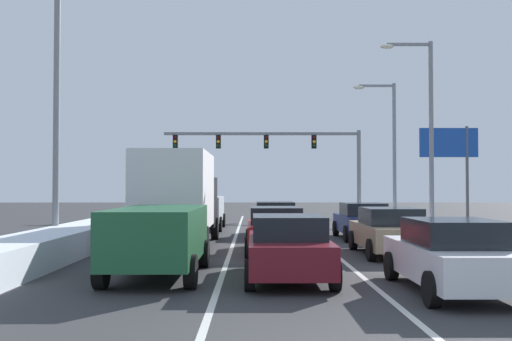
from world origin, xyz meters
name	(u,v)px	position (x,y,z in m)	size (l,w,h in m)	color
ground_plane	(280,249)	(0.00, 14.01, 0.00)	(120.00, 120.00, 0.00)	#333335
lane_stripe_between_right_lane_and_center_lane	(318,240)	(1.70, 17.51, 0.00)	(0.14, 38.52, 0.01)	silver
lane_stripe_between_center_lane_and_left_lane	(234,240)	(-1.70, 17.51, 0.00)	(0.14, 38.52, 0.01)	silver
snow_bank_right_shoulder	(447,233)	(7.00, 17.51, 0.27)	(1.40, 38.52, 0.54)	silver
snow_bank_left_shoulder	(104,230)	(-7.00, 17.51, 0.41)	(1.84, 38.52, 0.82)	silver
sedan_white_right_lane_nearest	(452,255)	(3.18, 5.78, 0.76)	(2.00, 4.50, 1.51)	silver
sedan_tan_right_lane_second	(389,231)	(3.41, 12.31, 0.76)	(2.00, 4.50, 1.51)	#937F60
sedan_navy_right_lane_third	(362,221)	(3.63, 18.03, 0.76)	(2.00, 4.50, 1.51)	navy
sedan_maroon_center_lane_nearest	(288,247)	(-0.12, 7.44, 0.76)	(2.00, 4.50, 1.51)	maroon
sedan_red_center_lane_second	(275,229)	(-0.20, 13.08, 0.76)	(2.00, 4.50, 1.51)	maroon
sedan_charcoal_center_lane_third	(275,218)	(0.04, 19.68, 0.76)	(2.00, 4.50, 1.51)	#38383D
suv_green_left_lane_nearest	(159,235)	(-3.23, 7.87, 1.02)	(2.16, 4.90, 1.67)	#1E5633
box_truck_left_lane_second	(179,194)	(-3.64, 14.84, 1.90)	(2.53, 7.20, 3.36)	black
suv_silver_left_lane_third	(203,209)	(-3.52, 23.51, 1.02)	(2.16, 4.90, 1.67)	#B7BABF
traffic_light_gantry	(285,149)	(1.31, 35.00, 4.89)	(14.00, 0.47, 6.20)	slate
street_lamp_right_near	(425,119)	(7.68, 22.76, 5.58)	(2.66, 0.36, 9.49)	gray
street_lamp_right_mid	(389,139)	(7.51, 29.77, 5.13)	(2.66, 0.36, 8.62)	gray
street_lamp_left_mid	(66,92)	(-7.51, 14.08, 5.50)	(2.66, 0.36, 9.34)	gray
roadside_sign_right	(449,153)	(9.79, 25.49, 4.02)	(3.20, 0.16, 5.50)	#59595B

